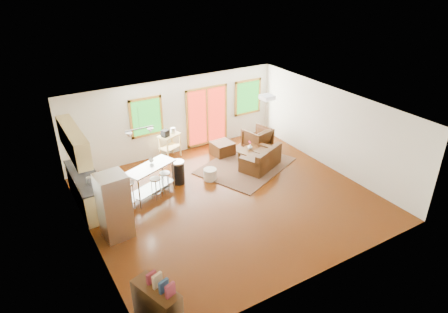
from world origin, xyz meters
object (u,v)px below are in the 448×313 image
loveseat (261,160)px  kitchen_cart (169,138)px  refrigerator (115,206)px  ottoman (222,148)px  armchair (257,138)px  rug (246,166)px  coffee_table (252,150)px  island (151,175)px

loveseat → kitchen_cart: bearing=112.4°
refrigerator → ottoman: bearing=24.8°
ottoman → loveseat: bearing=-69.3°
loveseat → armchair: (0.72, 1.25, 0.14)m
ottoman → armchair: bearing=-10.5°
loveseat → refrigerator: (-4.99, -1.00, 0.54)m
rug → coffee_table: 0.62m
coffee_table → ottoman: ottoman is taller
refrigerator → kitchen_cart: refrigerator is taller
rug → ottoman: ottoman is taller
ottoman → kitchen_cart: (-1.65, 0.66, 0.51)m
kitchen_cart → ottoman: bearing=-21.8°
island → armchair: bearing=12.8°
ottoman → island: bearing=-158.1°
loveseat → island: bearing=152.2°
armchair → kitchen_cart: kitchen_cart is taller
coffee_table → loveseat: bearing=-97.0°
refrigerator → island: refrigerator is taller
coffee_table → island: bearing=-173.9°
armchair → island: 4.43m
rug → ottoman: 1.17m
loveseat → armchair: 1.45m
rug → loveseat: 0.58m
coffee_table → ottoman: bearing=128.2°
loveseat → kitchen_cart: 3.12m
loveseat → rug: bearing=111.1°
kitchen_cart → refrigerator: bearing=-131.4°
rug → armchair: size_ratio=3.36×
coffee_table → kitchen_cart: 2.76m
refrigerator → kitchen_cart: 4.20m
rug → coffee_table: (0.44, 0.31, 0.32)m
coffee_table → kitchen_cart: kitchen_cart is taller
armchair → kitchen_cart: bearing=-30.3°
armchair → refrigerator: bearing=8.2°
rug → refrigerator: size_ratio=1.72×
rug → island: size_ratio=1.82×
ottoman → kitchen_cart: size_ratio=0.62×
coffee_table → refrigerator: (-5.07, -1.67, 0.50)m
rug → island: 3.30m
loveseat → coffee_table: loveseat is taller
coffee_table → island: size_ratio=0.70×
refrigerator → island: (1.40, 1.27, -0.20)m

